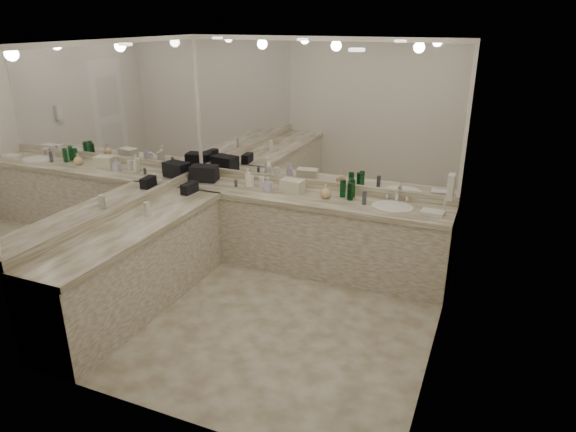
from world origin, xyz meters
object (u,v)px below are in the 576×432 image
at_px(wall_phone, 451,187).
at_px(soap_bottle_b, 268,184).
at_px(sink, 392,207).
at_px(soap_bottle_a, 248,178).
at_px(black_toiletry_bag, 204,174).
at_px(cream_cosmetic_case, 292,186).
at_px(hand_towel, 432,213).
at_px(soap_bottle_c, 326,191).

height_order(wall_phone, soap_bottle_b, wall_phone).
bearing_deg(sink, wall_phone, -39.57).
bearing_deg(soap_bottle_a, black_toiletry_bag, 178.54).
distance_m(cream_cosmetic_case, hand_towel, 1.60).
bearing_deg(soap_bottle_b, hand_towel, -0.85).
relative_size(hand_towel, soap_bottle_a, 0.99).
xyz_separation_m(hand_towel, soap_bottle_a, (-2.15, 0.08, 0.10)).
distance_m(hand_towel, soap_bottle_a, 2.16).
bearing_deg(hand_towel, soap_bottle_a, 177.89).
bearing_deg(black_toiletry_bag, sink, -0.73).
bearing_deg(soap_bottle_a, soap_bottle_c, -0.83).
distance_m(sink, black_toiletry_bag, 2.34).
distance_m(cream_cosmetic_case, soap_bottle_b, 0.28).
relative_size(sink, wall_phone, 1.83).
xyz_separation_m(sink, soap_bottle_c, (-0.75, 0.00, 0.08)).
xyz_separation_m(wall_phone, soap_bottle_c, (-1.36, 0.50, -0.37)).
relative_size(wall_phone, soap_bottle_c, 1.51).
distance_m(sink, soap_bottle_b, 1.45).
relative_size(wall_phone, soap_bottle_a, 1.03).
height_order(black_toiletry_bag, soap_bottle_a, soap_bottle_a).
relative_size(soap_bottle_a, soap_bottle_b, 1.37).
height_order(wall_phone, black_toiletry_bag, wall_phone).
bearing_deg(wall_phone, soap_bottle_a, 167.57).
relative_size(soap_bottle_a, soap_bottle_c, 1.46).
xyz_separation_m(cream_cosmetic_case, soap_bottle_a, (-0.55, -0.03, 0.04)).
relative_size(black_toiletry_bag, hand_towel, 1.40).
relative_size(sink, cream_cosmetic_case, 1.72).
relative_size(cream_cosmetic_case, soap_bottle_c, 1.61).
bearing_deg(wall_phone, hand_towel, 112.58).
distance_m(black_toiletry_bag, soap_bottle_a, 0.61).
distance_m(black_toiletry_bag, hand_towel, 2.77).
distance_m(cream_cosmetic_case, soap_bottle_a, 0.56).
height_order(wall_phone, soap_bottle_c, wall_phone).
bearing_deg(wall_phone, soap_bottle_b, 167.27).
bearing_deg(hand_towel, soap_bottle_b, 179.15).
bearing_deg(soap_bottle_c, black_toiletry_bag, 178.93).
distance_m(black_toiletry_bag, soap_bottle_c, 1.58).
relative_size(hand_towel, soap_bottle_b, 1.36).
distance_m(wall_phone, cream_cosmetic_case, 1.90).
relative_size(black_toiletry_bag, soap_bottle_c, 2.02).
bearing_deg(soap_bottle_a, wall_phone, -12.43).
distance_m(soap_bottle_a, soap_bottle_c, 0.97).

